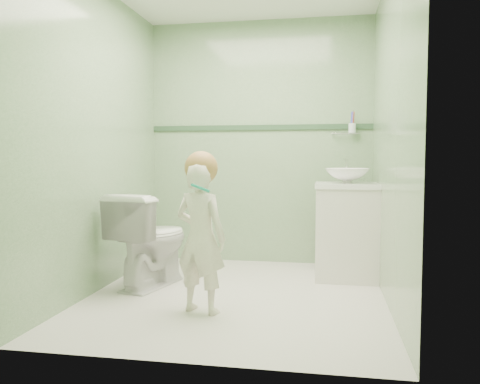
# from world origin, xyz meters

# --- Properties ---
(ground) EXTENTS (2.50, 2.50, 0.00)m
(ground) POSITION_xyz_m (0.00, 0.00, 0.00)
(ground) COLOR silver
(ground) RESTS_ON ground
(room_shell) EXTENTS (2.50, 2.54, 2.40)m
(room_shell) POSITION_xyz_m (0.00, 0.00, 1.20)
(room_shell) COLOR #7CA575
(room_shell) RESTS_ON ground
(trim_stripe) EXTENTS (2.20, 0.02, 0.05)m
(trim_stripe) POSITION_xyz_m (0.00, 1.24, 1.35)
(trim_stripe) COLOR #2F4E33
(trim_stripe) RESTS_ON room_shell
(vanity) EXTENTS (0.52, 0.50, 0.80)m
(vanity) POSITION_xyz_m (0.84, 0.70, 0.40)
(vanity) COLOR silver
(vanity) RESTS_ON ground
(counter) EXTENTS (0.54, 0.52, 0.04)m
(counter) POSITION_xyz_m (0.84, 0.70, 0.81)
(counter) COLOR white
(counter) RESTS_ON vanity
(basin) EXTENTS (0.37, 0.37, 0.13)m
(basin) POSITION_xyz_m (0.84, 0.70, 0.89)
(basin) COLOR white
(basin) RESTS_ON counter
(faucet) EXTENTS (0.03, 0.13, 0.18)m
(faucet) POSITION_xyz_m (0.84, 0.89, 0.97)
(faucet) COLOR silver
(faucet) RESTS_ON counter
(cup_holder) EXTENTS (0.26, 0.07, 0.21)m
(cup_holder) POSITION_xyz_m (0.89, 1.18, 1.33)
(cup_holder) COLOR silver
(cup_holder) RESTS_ON room_shell
(toilet) EXTENTS (0.60, 0.83, 0.77)m
(toilet) POSITION_xyz_m (-0.74, 0.16, 0.38)
(toilet) COLOR white
(toilet) RESTS_ON ground
(toddler) EXTENTS (0.42, 0.34, 1.01)m
(toddler) POSITION_xyz_m (-0.17, -0.43, 0.51)
(toddler) COLOR beige
(toddler) RESTS_ON ground
(hair_cap) EXTENTS (0.23, 0.23, 0.23)m
(hair_cap) POSITION_xyz_m (-0.17, -0.40, 0.98)
(hair_cap) COLOR #A87840
(hair_cap) RESTS_ON toddler
(teal_toothbrush) EXTENTS (0.11, 0.14, 0.08)m
(teal_toothbrush) POSITION_xyz_m (-0.13, -0.57, 0.86)
(teal_toothbrush) COLOR #129779
(teal_toothbrush) RESTS_ON toddler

